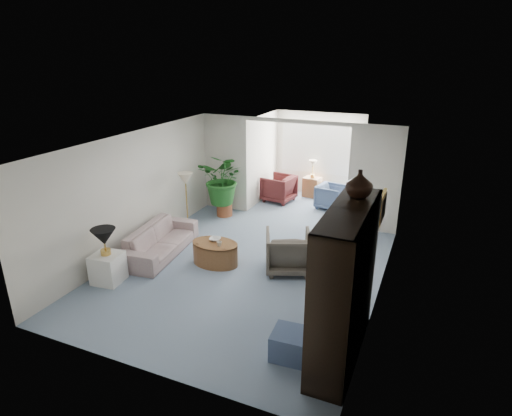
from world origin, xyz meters
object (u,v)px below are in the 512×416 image
at_px(wingback_chair, 288,251).
at_px(ottoman, 290,344).
at_px(coffee_bowl, 215,239).
at_px(coffee_cup, 219,244).
at_px(coffee_table, 215,253).
at_px(table_lamp, 104,237).
at_px(side_table_dark, 327,257).
at_px(sunroom_chair_maroon, 279,188).
at_px(framed_picture, 383,208).
at_px(end_table, 108,268).
at_px(cabinet_urn, 359,184).
at_px(plant_pot, 224,210).
at_px(sunroom_table, 312,187).
at_px(floor_lamp, 185,179).
at_px(entertainment_cabinet, 344,285).
at_px(sunroom_chair_blue, 331,197).
at_px(sofa, 160,240).

xyz_separation_m(wingback_chair, ottoman, (0.85, -2.35, -0.20)).
relative_size(coffee_bowl, coffee_cup, 2.21).
distance_m(coffee_table, coffee_bowl, 0.28).
relative_size(table_lamp, side_table_dark, 0.80).
xyz_separation_m(side_table_dark, sunroom_chair_maroon, (-2.28, 3.44, 0.10)).
relative_size(table_lamp, coffee_table, 0.46).
bearing_deg(framed_picture, end_table, -164.95).
bearing_deg(framed_picture, cabinet_urn, -102.88).
bearing_deg(plant_pot, framed_picture, -32.04).
xyz_separation_m(framed_picture, ottoman, (-0.85, -1.86, -1.51)).
xyz_separation_m(coffee_cup, cabinet_urn, (2.74, -1.08, 1.85)).
distance_m(sunroom_chair_maroon, sunroom_table, 1.06).
bearing_deg(cabinet_urn, table_lamp, -177.03).
bearing_deg(cabinet_urn, side_table_dark, 113.23).
xyz_separation_m(coffee_table, wingback_chair, (1.41, 0.32, 0.17)).
distance_m(coffee_bowl, sunroom_chair_maroon, 3.96).
xyz_separation_m(floor_lamp, entertainment_cabinet, (4.32, -2.97, -0.17)).
bearing_deg(framed_picture, ottoman, -114.59).
relative_size(wingback_chair, sunroom_table, 1.51).
distance_m(floor_lamp, sunroom_chair_blue, 4.02).
height_order(sofa, coffee_cup, sofa).
height_order(floor_lamp, side_table_dark, floor_lamp).
height_order(ottoman, sunroom_chair_blue, sunroom_chair_blue).
xyz_separation_m(wingback_chair, plant_pot, (-2.46, 2.12, -0.23)).
relative_size(framed_picture, cabinet_urn, 1.33).
bearing_deg(sofa, sunroom_chair_blue, -38.91).
relative_size(end_table, side_table_dark, 1.00).
height_order(floor_lamp, coffee_cup, floor_lamp).
height_order(framed_picture, coffee_cup, framed_picture).
height_order(entertainment_cabinet, plant_pot, entertainment_cabinet).
bearing_deg(side_table_dark, sunroom_chair_blue, 102.84).
height_order(floor_lamp, plant_pot, floor_lamp).
xyz_separation_m(wingback_chair, entertainment_cabinet, (1.47, -2.00, 0.69)).
bearing_deg(ottoman, side_table_dark, 93.29).
bearing_deg(end_table, wingback_chair, 30.92).
distance_m(sofa, table_lamp, 1.49).
xyz_separation_m(sofa, sunroom_chair_maroon, (1.09, 4.11, 0.07)).
height_order(sofa, sunroom_chair_maroon, sunroom_chair_maroon).
bearing_deg(sunroom_chair_blue, coffee_table, 170.79).
bearing_deg(coffee_table, plant_pot, 113.35).
relative_size(cabinet_urn, plant_pot, 0.94).
distance_m(cabinet_urn, sunroom_chair_blue, 5.83).
bearing_deg(ottoman, coffee_table, 138.12).
height_order(table_lamp, plant_pot, table_lamp).
bearing_deg(framed_picture, coffee_table, 176.78).
bearing_deg(end_table, sunroom_table, 71.80).
distance_m(table_lamp, coffee_bowl, 2.11).
bearing_deg(floor_lamp, sunroom_chair_blue, 45.00).
xyz_separation_m(plant_pot, sunroom_table, (1.63, 2.37, 0.13)).
bearing_deg(end_table, floor_lamp, 89.45).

